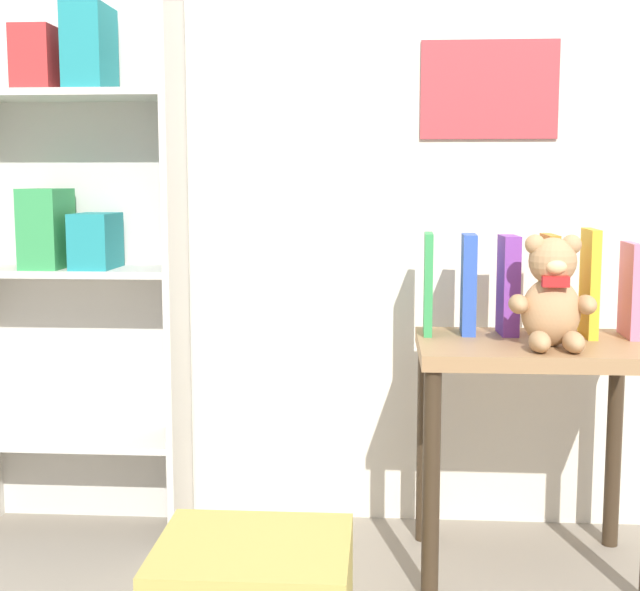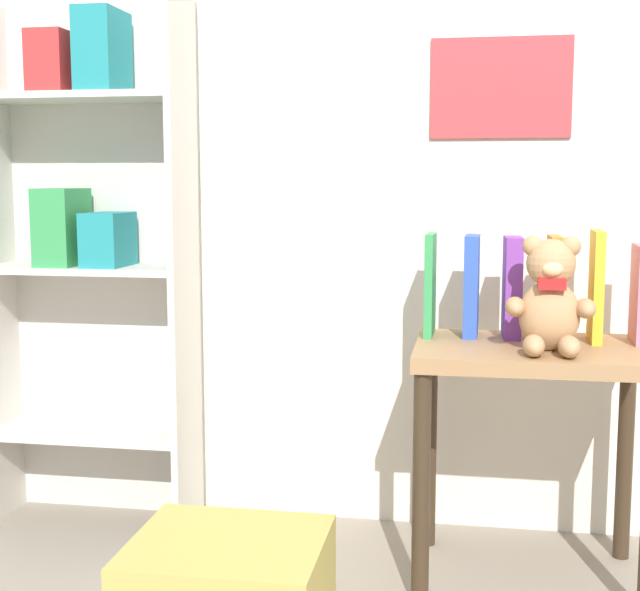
{
  "view_description": "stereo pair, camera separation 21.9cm",
  "coord_description": "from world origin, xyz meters",
  "px_view_note": "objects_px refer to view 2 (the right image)",
  "views": [
    {
      "loc": [
        -0.11,
        -1.02,
        0.95
      ],
      "look_at": [
        -0.27,
        1.14,
        0.67
      ],
      "focal_mm": 50.0,
      "sensor_mm": 36.0,
      "label": 1
    },
    {
      "loc": [
        0.1,
        -1.0,
        0.95
      ],
      "look_at": [
        -0.27,
        1.14,
        0.67
      ],
      "focal_mm": 50.0,
      "sensor_mm": 36.0,
      "label": 2
    }
  ],
  "objects_px": {
    "display_table": "(532,390)",
    "book_standing_yellow": "(596,286)",
    "book_standing_blue": "(472,286)",
    "bookshelf_side": "(92,235)",
    "book_standing_pink": "(639,294)",
    "book_standing_purple": "(512,287)",
    "teddy_bear": "(550,299)",
    "book_standing_orange": "(554,288)",
    "book_standing_green": "(432,285)"
  },
  "relations": [
    {
      "from": "display_table",
      "to": "book_standing_pink",
      "type": "xyz_separation_m",
      "value": [
        0.24,
        0.09,
        0.22
      ]
    },
    {
      "from": "display_table",
      "to": "book_standing_blue",
      "type": "xyz_separation_m",
      "value": [
        -0.15,
        0.11,
        0.23
      ]
    },
    {
      "from": "book_standing_pink",
      "to": "book_standing_purple",
      "type": "bearing_deg",
      "value": 178.69
    },
    {
      "from": "display_table",
      "to": "book_standing_yellow",
      "type": "relative_size",
      "value": 2.16
    },
    {
      "from": "book_standing_blue",
      "to": "book_standing_purple",
      "type": "height_order",
      "value": "book_standing_blue"
    },
    {
      "from": "book_standing_green",
      "to": "book_standing_orange",
      "type": "xyz_separation_m",
      "value": [
        0.29,
        -0.01,
        -0.0
      ]
    },
    {
      "from": "book_standing_blue",
      "to": "book_standing_yellow",
      "type": "relative_size",
      "value": 0.94
    },
    {
      "from": "book_standing_blue",
      "to": "book_standing_yellow",
      "type": "xyz_separation_m",
      "value": [
        0.29,
        -0.02,
        0.01
      ]
    },
    {
      "from": "bookshelf_side",
      "to": "book_standing_blue",
      "type": "bearing_deg",
      "value": -5.45
    },
    {
      "from": "book_standing_purple",
      "to": "book_standing_orange",
      "type": "height_order",
      "value": "book_standing_orange"
    },
    {
      "from": "book_standing_purple",
      "to": "book_standing_yellow",
      "type": "xyz_separation_m",
      "value": [
        0.19,
        -0.01,
        0.01
      ]
    },
    {
      "from": "display_table",
      "to": "book_standing_yellow",
      "type": "height_order",
      "value": "book_standing_yellow"
    },
    {
      "from": "book_standing_purple",
      "to": "bookshelf_side",
      "type": "bearing_deg",
      "value": 171.97
    },
    {
      "from": "bookshelf_side",
      "to": "display_table",
      "type": "distance_m",
      "value": 1.24
    },
    {
      "from": "bookshelf_side",
      "to": "book_standing_orange",
      "type": "relative_size",
      "value": 5.72
    },
    {
      "from": "display_table",
      "to": "book_standing_pink",
      "type": "bearing_deg",
      "value": 19.59
    },
    {
      "from": "bookshelf_side",
      "to": "book_standing_orange",
      "type": "bearing_deg",
      "value": -5.27
    },
    {
      "from": "teddy_bear",
      "to": "display_table",
      "type": "bearing_deg",
      "value": 113.32
    },
    {
      "from": "book_standing_blue",
      "to": "book_standing_pink",
      "type": "bearing_deg",
      "value": -1.14
    },
    {
      "from": "book_standing_orange",
      "to": "book_standing_pink",
      "type": "xyz_separation_m",
      "value": [
        0.19,
        -0.01,
        -0.01
      ]
    },
    {
      "from": "teddy_bear",
      "to": "book_standing_orange",
      "type": "bearing_deg",
      "value": 82.69
    },
    {
      "from": "book_standing_blue",
      "to": "book_standing_green",
      "type": "bearing_deg",
      "value": -172.74
    },
    {
      "from": "display_table",
      "to": "book_standing_blue",
      "type": "relative_size",
      "value": 2.3
    },
    {
      "from": "book_standing_pink",
      "to": "book_standing_green",
      "type": "bearing_deg",
      "value": 179.93
    },
    {
      "from": "book_standing_yellow",
      "to": "book_standing_purple",
      "type": "bearing_deg",
      "value": 177.41
    },
    {
      "from": "teddy_bear",
      "to": "book_standing_orange",
      "type": "relative_size",
      "value": 1.04
    },
    {
      "from": "bookshelf_side",
      "to": "book_standing_yellow",
      "type": "height_order",
      "value": "bookshelf_side"
    },
    {
      "from": "display_table",
      "to": "book_standing_pink",
      "type": "relative_size",
      "value": 2.47
    },
    {
      "from": "bookshelf_side",
      "to": "teddy_bear",
      "type": "bearing_deg",
      "value": -12.75
    },
    {
      "from": "teddy_bear",
      "to": "book_standing_pink",
      "type": "xyz_separation_m",
      "value": [
        0.21,
        0.15,
        -0.0
      ]
    },
    {
      "from": "book_standing_green",
      "to": "book_standing_yellow",
      "type": "height_order",
      "value": "book_standing_yellow"
    },
    {
      "from": "teddy_bear",
      "to": "book_standing_pink",
      "type": "bearing_deg",
      "value": 35.23
    },
    {
      "from": "book_standing_green",
      "to": "book_standing_pink",
      "type": "relative_size",
      "value": 1.09
    },
    {
      "from": "book_standing_blue",
      "to": "book_standing_orange",
      "type": "xyz_separation_m",
      "value": [
        0.19,
        -0.01,
        0.0
      ]
    },
    {
      "from": "bookshelf_side",
      "to": "book_standing_orange",
      "type": "distance_m",
      "value": 1.23
    },
    {
      "from": "book_standing_purple",
      "to": "book_standing_blue",
      "type": "bearing_deg",
      "value": 172.75
    },
    {
      "from": "book_standing_green",
      "to": "book_standing_pink",
      "type": "bearing_deg",
      "value": -0.01
    },
    {
      "from": "display_table",
      "to": "book_standing_orange",
      "type": "xyz_separation_m",
      "value": [
        0.05,
        0.09,
        0.23
      ]
    },
    {
      "from": "bookshelf_side",
      "to": "display_table",
      "type": "height_order",
      "value": "bookshelf_side"
    },
    {
      "from": "book_standing_yellow",
      "to": "book_standing_blue",
      "type": "bearing_deg",
      "value": 177.27
    },
    {
      "from": "book_standing_yellow",
      "to": "book_standing_orange",
      "type": "bearing_deg",
      "value": 177.21
    },
    {
      "from": "book_standing_orange",
      "to": "book_standing_yellow",
      "type": "bearing_deg",
      "value": -5.41
    },
    {
      "from": "book_standing_orange",
      "to": "book_standing_pink",
      "type": "height_order",
      "value": "book_standing_orange"
    },
    {
      "from": "book_standing_blue",
      "to": "book_standing_pink",
      "type": "xyz_separation_m",
      "value": [
        0.39,
        -0.02,
        -0.01
      ]
    },
    {
      "from": "teddy_bear",
      "to": "book_standing_yellow",
      "type": "xyz_separation_m",
      "value": [
        0.12,
        0.15,
        0.01
      ]
    },
    {
      "from": "teddy_bear",
      "to": "bookshelf_side",
      "type": "bearing_deg",
      "value": 167.25
    },
    {
      "from": "book_standing_blue",
      "to": "book_standing_orange",
      "type": "relative_size",
      "value": 1.0
    },
    {
      "from": "book_standing_green",
      "to": "book_standing_orange",
      "type": "height_order",
      "value": "book_standing_green"
    },
    {
      "from": "bookshelf_side",
      "to": "teddy_bear",
      "type": "height_order",
      "value": "bookshelf_side"
    },
    {
      "from": "display_table",
      "to": "teddy_bear",
      "type": "height_order",
      "value": "teddy_bear"
    }
  ]
}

